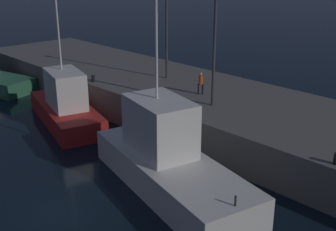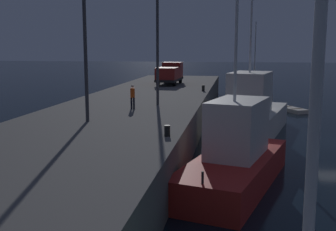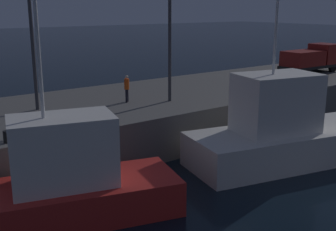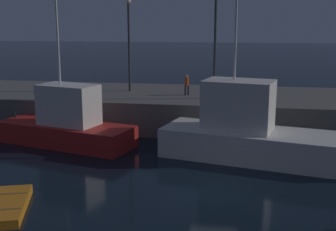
% 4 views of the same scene
% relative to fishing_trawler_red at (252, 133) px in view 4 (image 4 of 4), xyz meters
% --- Properties ---
extents(ground_plane, '(320.00, 320.00, 0.00)m').
position_rel_fishing_trawler_red_xyz_m(ground_plane, '(-1.93, -5.98, -1.62)').
color(ground_plane, black).
extents(pier_quay, '(61.40, 10.40, 2.53)m').
position_rel_fishing_trawler_red_xyz_m(pier_quay, '(-1.93, 8.97, -0.35)').
color(pier_quay, '#5B5956').
rests_on(pier_quay, ground).
extents(fishing_trawler_red, '(12.30, 6.44, 10.37)m').
position_rel_fishing_trawler_red_xyz_m(fishing_trawler_red, '(0.00, 0.00, 0.00)').
color(fishing_trawler_red, silver).
rests_on(fishing_trawler_red, ground).
extents(fishing_boat_orange, '(10.24, 5.76, 11.71)m').
position_rel_fishing_trawler_red_xyz_m(fishing_boat_orange, '(-12.52, 1.19, -0.15)').
color(fishing_boat_orange, red).
rests_on(fishing_boat_orange, ground).
extents(dinghy_orange_near, '(2.87, 4.38, 0.46)m').
position_rel_fishing_trawler_red_xyz_m(dinghy_orange_near, '(-11.00, -9.58, -1.41)').
color(dinghy_orange_near, orange).
rests_on(dinghy_orange_near, ground).
extents(lamp_post_west, '(0.44, 0.44, 7.69)m').
position_rel_fishing_trawler_red_xyz_m(lamp_post_west, '(-10.14, 9.53, 5.42)').
color(lamp_post_west, '#38383D').
rests_on(lamp_post_west, pier_quay).
extents(lamp_post_east, '(0.44, 0.44, 8.69)m').
position_rel_fishing_trawler_red_xyz_m(lamp_post_east, '(-2.79, 6.85, 5.94)').
color(lamp_post_east, '#38383D').
rests_on(lamp_post_east, pier_quay).
extents(dockworker, '(0.42, 0.42, 1.64)m').
position_rel_fishing_trawler_red_xyz_m(dockworker, '(-5.06, 8.15, 1.85)').
color(dockworker, black).
rests_on(dockworker, pier_quay).
extents(bollard_central, '(0.28, 0.28, 0.53)m').
position_rel_fishing_trawler_red_xyz_m(bollard_central, '(-13.41, 4.40, 1.18)').
color(bollard_central, black).
rests_on(bollard_central, pier_quay).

